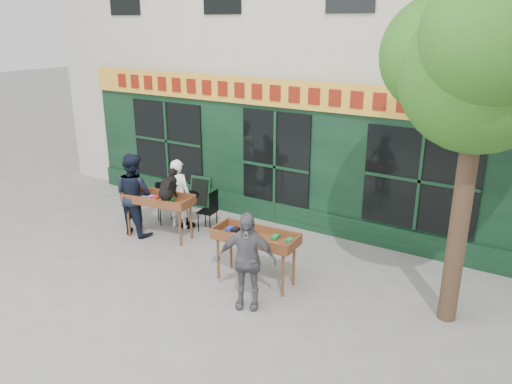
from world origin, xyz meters
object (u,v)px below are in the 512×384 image
dog (168,184)px  woman (178,194)px  bistro_table (186,204)px  book_cart_right (255,240)px  man_right (246,260)px  man_left (134,194)px  book_cart_center (158,202)px

dog → woman: bearing=108.1°
dog → bistro_table: (-0.25, 0.85, -0.75)m
dog → woman: (-0.35, 0.70, -0.49)m
woman → book_cart_right: (2.80, -1.22, 0.02)m
woman → man_right: (3.10, -1.97, 0.02)m
book_cart_right → man_right: size_ratio=0.93×
woman → bistro_table: 0.31m
woman → man_left: bearing=42.9°
dog → man_right: bearing=-33.3°
man_right → man_left: (-3.70, 1.21, 0.09)m
bistro_table → dog: bearing=-73.3°
book_cart_center → woman: (-0.00, 0.65, -0.02)m
dog → bistro_table: 1.16m
woman → man_right: bearing=139.1°
man_right → bistro_table: man_right is taller
man_left → book_cart_center: bearing=-166.8°
bistro_table → woman: bearing=-123.7°
dog → bistro_table: size_ratio=0.79×
book_cart_center → man_right: (3.10, -1.32, 0.00)m
woman → book_cart_right: size_ratio=1.05×
woman → man_right: 3.67m
bistro_table → man_left: (-0.70, -0.90, 0.36)m
woman → man_left: size_ratio=0.88×
dog → man_right: 3.06m
book_cart_center → bistro_table: book_cart_center is taller
man_left → bistro_table: bearing=-124.5°
dog → book_cart_right: 2.54m
dog → book_cart_right: size_ratio=0.39×
book_cart_right → bistro_table: size_ratio=2.01×
woman → bistro_table: (0.10, 0.15, -0.26)m
book_cart_center → bistro_table: bearing=74.5°
man_left → woman: bearing=-125.3°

